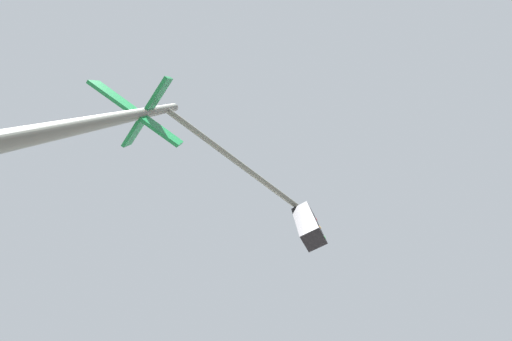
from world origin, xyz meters
name	(u,v)px	position (x,y,z in m)	size (l,w,h in m)	color
traffic_signal_near	(225,188)	(-6.84, -5.40, 3.81)	(1.60, 3.18, 5.36)	#474C47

